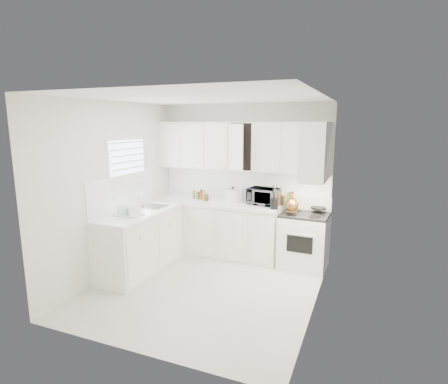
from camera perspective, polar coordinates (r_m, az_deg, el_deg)
The scene contains 36 objects.
floor at distance 5.29m, azimuth -2.95°, elevation -14.78°, with size 3.20×3.20×0.00m, color silver.
ceiling at distance 4.78m, azimuth -3.27°, elevation 14.57°, with size 3.20×3.20×0.00m, color white.
wall_back at distance 6.33m, azimuth 3.07°, elevation 1.87°, with size 3.00×3.00×0.00m, color white.
wall_front at distance 3.54m, azimuth -14.25°, elevation -5.75°, with size 3.00×3.00×0.00m, color white.
wall_left at distance 5.67m, azimuth -16.96°, elevation 0.34°, with size 3.20×3.20×0.00m, color white.
wall_right at distance 4.46m, azimuth 14.64°, elevation -2.32°, with size 3.20×3.20×0.00m, color white.
window_blinds at distance 5.89m, azimuth -14.81°, elevation 3.30°, with size 0.06×0.96×1.06m, color white, non-canonical shape.
lower_cabinets_back at distance 6.39m, azimuth -1.22°, elevation -5.86°, with size 2.22×0.60×0.90m, color white, non-canonical shape.
lower_cabinets_left at distance 5.85m, azimuth -12.95°, elevation -7.73°, with size 0.60×1.60×0.90m, color white, non-canonical shape.
countertop_back at distance 6.26m, azimuth -1.27°, elevation -1.72°, with size 2.24×0.64×0.05m, color white.
countertop_left at distance 5.72m, azimuth -13.07°, elevation -3.23°, with size 0.64×1.62×0.05m, color white.
backsplash_back at distance 6.34m, azimuth 3.03°, elevation 1.19°, with size 2.98×0.02×0.55m, color white.
backsplash_left at distance 5.83m, azimuth -15.62°, elevation -0.06°, with size 0.02×1.60×0.55m, color white.
upper_cabinets_back at distance 6.15m, azimuth 2.58°, elevation 3.49°, with size 3.00×0.33×0.80m, color white, non-canonical shape.
upper_cabinets_right at distance 5.24m, azimuth 14.16°, elevation 1.87°, with size 0.33×0.90×0.80m, color white, non-canonical shape.
sink at distance 5.96m, azimuth -11.21°, elevation -1.14°, with size 0.42×0.38×0.30m, color gray, non-canonical shape.
stove at distance 5.92m, azimuth 12.49°, elevation -6.33°, with size 0.73×0.60×1.13m, color white, non-canonical shape.
tea_kettle at distance 5.68m, azimuth 10.63°, elevation -1.86°, with size 0.25×0.21×0.23m, color olive, non-canonical shape.
frying_pan at distance 5.95m, azimuth 14.62°, elevation -2.37°, with size 0.24×0.40×0.04m, color black, non-canonical shape.
microwave at distance 6.04m, azimuth 6.22°, elevation -0.40°, with size 0.49×0.27×0.33m, color gray.
rice_cooker at distance 6.21m, azimuth 1.41°, elevation -0.35°, with size 0.26×0.26×0.26m, color white, non-canonical shape.
paper_towel at distance 6.21m, azimuth 2.58°, elevation -0.32°, with size 0.12×0.12×0.27m, color white.
utensil_crock at distance 5.72m, azimuth 7.94°, elevation -0.73°, with size 0.13×0.13×0.40m, color black, non-canonical shape.
dish_rack at distance 5.48m, azimuth -14.79°, elevation -2.54°, with size 0.37×0.28×0.20m, color white, non-canonical shape.
spice_left_0 at distance 6.55m, azimuth -4.52°, elevation -0.38°, with size 0.06×0.06×0.13m, color olive.
spice_left_1 at distance 6.43m, azimuth -4.29°, elevation -0.58°, with size 0.06×0.06×0.13m, color #297B31.
spice_left_2 at distance 6.48m, azimuth -3.34°, elevation -0.48°, with size 0.06×0.06×0.13m, color #B54118.
spice_left_3 at distance 6.37m, azimuth -3.08°, elevation -0.68°, with size 0.06×0.06×0.13m, color orange.
spice_left_4 at distance 6.42m, azimuth -2.13°, elevation -0.58°, with size 0.06×0.06×0.13m, color #513717.
sauce_right_0 at distance 6.08m, azimuth 7.78°, elevation -1.03°, with size 0.06×0.06×0.19m, color #B54118.
sauce_right_1 at distance 6.01m, azimuth 8.14°, elevation -1.18°, with size 0.06×0.06×0.19m, color orange.
sauce_right_2 at distance 6.06m, azimuth 8.79°, elevation -1.11°, with size 0.06×0.06×0.19m, color #513717.
sauce_right_3 at distance 5.99m, azimuth 9.16°, elevation -1.26°, with size 0.06×0.06×0.19m, color black.
sauce_right_4 at distance 6.04m, azimuth 9.80°, elevation -1.19°, with size 0.06×0.06×0.19m, color olive.
sauce_right_5 at distance 5.97m, azimuth 10.19°, elevation -1.34°, with size 0.06×0.06×0.19m, color #297B31.
sauce_right_6 at distance 6.01m, azimuth 10.82°, elevation -1.27°, with size 0.06×0.06×0.19m, color #B54118.
Camera 1 is at (2.04, -4.31, 2.29)m, focal length 29.04 mm.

